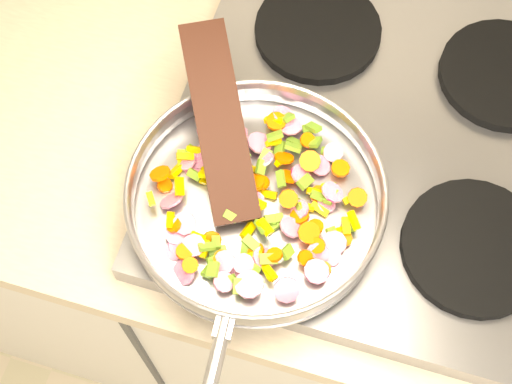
# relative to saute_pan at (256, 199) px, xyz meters

# --- Properties ---
(cooktop) EXTENTS (0.60, 0.60, 0.04)m
(cooktop) POSITION_rel_saute_pan_xyz_m (0.14, 0.17, -0.06)
(cooktop) COLOR #939399
(cooktop) RESTS_ON counter_top
(grate_fl) EXTENTS (0.19, 0.19, 0.02)m
(grate_fl) POSITION_rel_saute_pan_xyz_m (0.00, 0.03, -0.04)
(grate_fl) COLOR black
(grate_fl) RESTS_ON cooktop
(grate_fr) EXTENTS (0.19, 0.19, 0.02)m
(grate_fr) POSITION_rel_saute_pan_xyz_m (0.28, 0.03, -0.04)
(grate_fr) COLOR black
(grate_fr) RESTS_ON cooktop
(grate_bl) EXTENTS (0.19, 0.19, 0.02)m
(grate_bl) POSITION_rel_saute_pan_xyz_m (0.00, 0.31, -0.04)
(grate_bl) COLOR black
(grate_bl) RESTS_ON cooktop
(grate_br) EXTENTS (0.19, 0.19, 0.02)m
(grate_br) POSITION_rel_saute_pan_xyz_m (0.28, 0.31, -0.04)
(grate_br) COLOR black
(grate_br) RESTS_ON cooktop
(saute_pan) EXTENTS (0.36, 0.54, 0.05)m
(saute_pan) POSITION_rel_saute_pan_xyz_m (0.00, 0.00, 0.00)
(saute_pan) COLOR #9E9EA5
(saute_pan) RESTS_ON grate_fl
(vegetable_heap) EXTENTS (0.29, 0.29, 0.05)m
(vegetable_heap) POSITION_rel_saute_pan_xyz_m (0.00, 0.00, -0.01)
(vegetable_heap) COLOR #C31360
(vegetable_heap) RESTS_ON saute_pan
(wooden_spatula) EXTENTS (0.17, 0.26, 0.09)m
(wooden_spatula) POSITION_rel_saute_pan_xyz_m (-0.07, 0.08, 0.04)
(wooden_spatula) COLOR black
(wooden_spatula) RESTS_ON saute_pan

